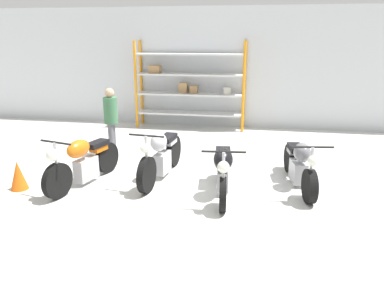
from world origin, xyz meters
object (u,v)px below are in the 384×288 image
Objects in this scene: shelving_rack at (189,84)px; motorcycle_grey at (299,165)px; traffic_cone at (18,175)px; motorcycle_silver at (161,155)px; motorcycle_black at (223,169)px; motorcycle_orange at (83,161)px; person_browsing at (111,117)px.

motorcycle_grey is at bearing -56.07° from shelving_rack.
traffic_cone is at bearing -112.74° from shelving_rack.
motorcycle_silver is 1.42m from motorcycle_black.
shelving_rack reaches higher than motorcycle_black.
motorcycle_silver reaches higher than traffic_cone.
motorcycle_orange is 3.69× the size of traffic_cone.
person_browsing is (-4.20, 1.22, 0.51)m from motorcycle_grey.
motorcycle_black is 0.92× the size of motorcycle_grey.
motorcycle_grey is (1.39, 0.64, -0.05)m from motorcycle_black.
shelving_rack reaches higher than traffic_cone.
shelving_rack is 1.52× the size of motorcycle_silver.
shelving_rack is 5.24m from motorcycle_black.
motorcycle_silver is 2.69m from traffic_cone.
shelving_rack is 5.14m from motorcycle_orange.
motorcycle_grey is 1.31× the size of person_browsing.
traffic_cone is at bearing -86.45° from motorcycle_grey.
person_browsing is (-1.31, -3.08, -0.40)m from shelving_rack.
motorcycle_grey is (2.89, -4.30, -0.91)m from shelving_rack.
motorcycle_silver is at bearing 128.14° from motorcycle_orange.
motorcycle_orange is 1.92m from person_browsing.
motorcycle_grey is at bearing 156.35° from person_browsing.
motorcycle_silver reaches higher than motorcycle_black.
motorcycle_grey is at bearing 113.42° from motorcycle_orange.
traffic_cone is at bearing -53.88° from motorcycle_orange.
shelving_rack reaches higher than motorcycle_silver.
person_browsing is (-0.15, 1.86, 0.47)m from motorcycle_orange.
person_browsing reaches higher than motorcycle_silver.
motorcycle_black is at bearing 139.03° from person_browsing.
shelving_rack is 3.37m from person_browsing.
motorcycle_orange reaches higher than motorcycle_grey.
person_browsing is 2.56m from traffic_cone.
motorcycle_silver is 3.99× the size of traffic_cone.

